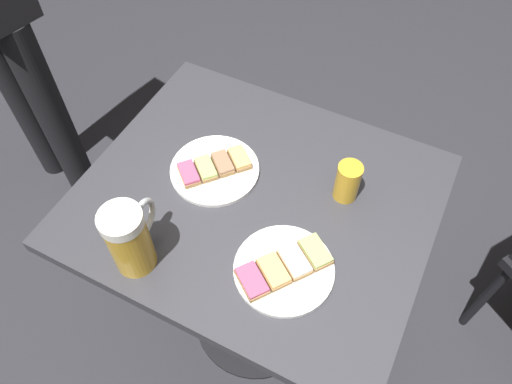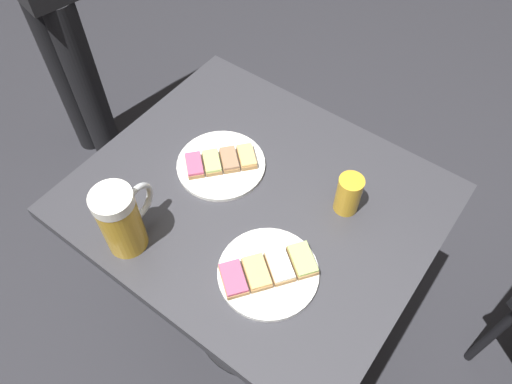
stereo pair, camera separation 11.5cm
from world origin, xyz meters
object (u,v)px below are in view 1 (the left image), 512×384
Objects in this scene: plate_near at (215,169)px; beer_mug at (130,238)px; plate_far at (284,268)px; beer_glass_small at (348,182)px.

plate_near is 1.25× the size of beer_mug.
plate_far is 0.26m from beer_glass_small.
plate_near is at bearing 57.44° from plate_far.
plate_near is 0.32m from plate_far.
plate_near and plate_far have the same top height.
plate_near is at bearing -5.68° from beer_mug.
beer_glass_small is (0.08, -0.31, 0.04)m from plate_near.
beer_mug is at bearing 174.32° from plate_near.
plate_near is 1.01× the size of plate_far.
beer_glass_small is (0.25, -0.04, 0.04)m from plate_far.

